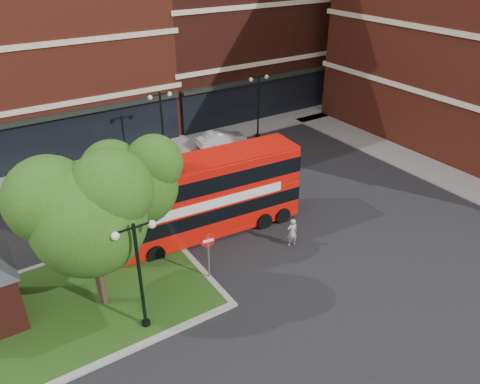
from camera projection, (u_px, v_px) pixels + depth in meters
ground at (259, 282)px, 21.61m from camera, size 120.00×120.00×0.00m
pavement_far at (128, 157)px, 33.71m from camera, size 44.00×3.00×0.12m
pavement_side at (446, 177)px, 30.91m from camera, size 3.00×28.00×0.12m
terrace_far_right at (235, 12)px, 42.07m from camera, size 18.00×12.00×16.00m
traffic_island at (66, 309)px, 19.97m from camera, size 12.60×7.60×0.15m
tree_island_west at (84, 209)px, 18.05m from camera, size 5.40×4.71×7.21m
tree_island_east at (135, 178)px, 21.58m from camera, size 4.46×3.90×6.29m
lamp_island at (139, 272)px, 17.77m from camera, size 1.72×0.36×5.00m
lamp_far_left at (162, 123)px, 31.86m from camera, size 1.72×0.36×5.00m
lamp_far_right at (258, 103)px, 35.67m from camera, size 1.72×0.36×5.00m
bus at (207, 190)px, 24.13m from camera, size 10.16×3.00×3.83m
woman at (292, 232)px, 23.83m from camera, size 0.63×0.47×1.56m
car_silver at (111, 165)px, 31.04m from camera, size 4.13×2.01×1.36m
car_white at (222, 139)px, 35.16m from camera, size 3.91×1.69×1.25m
no_entry_sign at (208, 247)px, 21.00m from camera, size 0.69×0.17×2.49m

